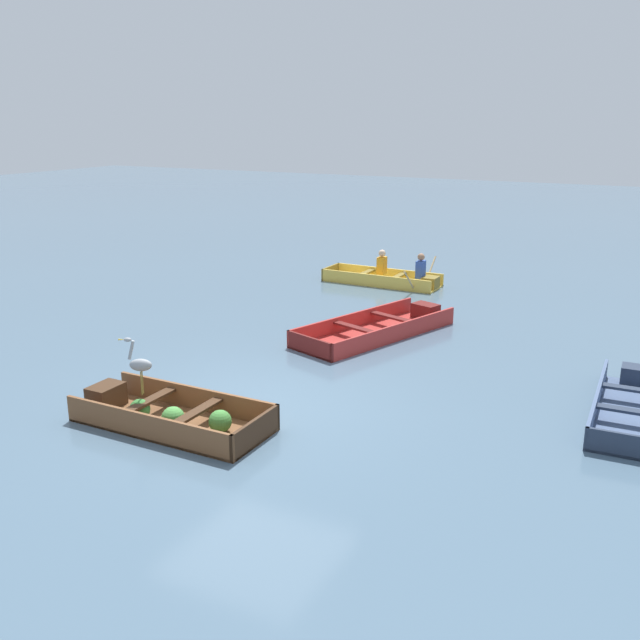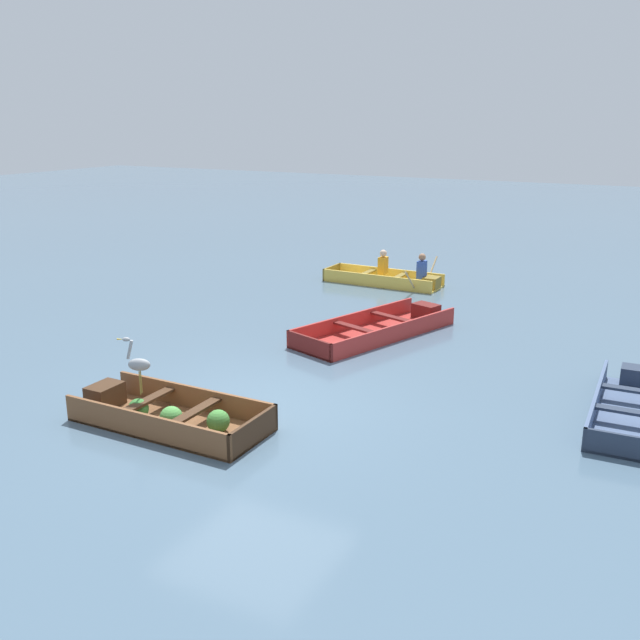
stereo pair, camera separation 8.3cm
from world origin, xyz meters
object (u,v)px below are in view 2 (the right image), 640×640
object	(u,v)px
dinghy_wooden_brown_foreground	(166,415)
skiff_slate_blue_mid_moored	(630,406)
skiff_red_near_moored	(380,328)
rowboat_yellow_with_crew	(390,278)
heron_on_dinghy	(138,363)

from	to	relation	value
dinghy_wooden_brown_foreground	skiff_slate_blue_mid_moored	size ratio (longest dim) A/B	0.94
dinghy_wooden_brown_foreground	skiff_red_near_moored	xyz separation A→B (m)	(0.95, 5.43, -0.04)
skiff_slate_blue_mid_moored	rowboat_yellow_with_crew	size ratio (longest dim) A/B	0.99
skiff_slate_blue_mid_moored	heron_on_dinghy	xyz separation A→B (m)	(-6.19, -3.47, 0.73)
dinghy_wooden_brown_foreground	skiff_red_near_moored	world-z (taller)	dinghy_wooden_brown_foreground
skiff_slate_blue_mid_moored	heron_on_dinghy	size ratio (longest dim) A/B	3.58
skiff_slate_blue_mid_moored	heron_on_dinghy	world-z (taller)	heron_on_dinghy
skiff_slate_blue_mid_moored	rowboat_yellow_with_crew	bearing A→B (deg)	136.04
skiff_red_near_moored	rowboat_yellow_with_crew	world-z (taller)	rowboat_yellow_with_crew
dinghy_wooden_brown_foreground	skiff_slate_blue_mid_moored	world-z (taller)	dinghy_wooden_brown_foreground
skiff_slate_blue_mid_moored	rowboat_yellow_with_crew	xyz separation A→B (m)	(-6.27, 6.05, 0.07)
dinghy_wooden_brown_foreground	heron_on_dinghy	bearing A→B (deg)	-179.18
rowboat_yellow_with_crew	heron_on_dinghy	xyz separation A→B (m)	(0.08, -9.52, 0.67)
dinghy_wooden_brown_foreground	skiff_slate_blue_mid_moored	bearing A→B (deg)	31.10
skiff_slate_blue_mid_moored	rowboat_yellow_with_crew	world-z (taller)	rowboat_yellow_with_crew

